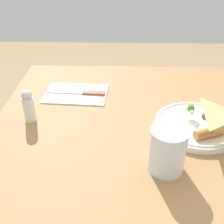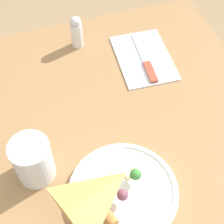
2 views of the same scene
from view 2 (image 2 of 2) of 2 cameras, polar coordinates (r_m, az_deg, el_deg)
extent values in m
cube|color=olive|center=(0.71, -0.95, -13.74)|extent=(1.06, 0.87, 0.03)
cube|color=#4C3823|center=(1.36, 8.68, 2.74)|extent=(0.06, 0.06, 0.74)
cylinder|color=white|center=(0.69, 1.89, -13.21)|extent=(0.21, 0.21, 0.02)
torus|color=white|center=(0.68, 1.91, -12.89)|extent=(0.20, 0.20, 0.01)
pyramid|color=tan|center=(0.67, 2.27, -12.34)|extent=(0.13, 0.15, 0.02)
cylinder|color=#B77A3D|center=(0.65, -2.14, -15.51)|extent=(0.09, 0.05, 0.02)
sphere|color=#388433|center=(0.67, 3.85, -10.06)|extent=(0.02, 0.02, 0.02)
sphere|color=#EFDB93|center=(0.67, 2.44, -10.56)|extent=(0.01, 0.01, 0.01)
sphere|color=#EFDB93|center=(0.67, 3.80, -9.87)|extent=(0.02, 0.02, 0.02)
sphere|color=red|center=(0.67, 4.33, -10.48)|extent=(0.02, 0.02, 0.02)
sphere|color=#7A4256|center=(0.65, 1.77, -13.61)|extent=(0.02, 0.02, 0.02)
cylinder|color=white|center=(0.69, -13.02, -7.84)|extent=(0.08, 0.08, 0.10)
cylinder|color=white|center=(0.69, -12.91, -8.14)|extent=(0.07, 0.07, 0.09)
torus|color=white|center=(0.64, -13.81, -5.75)|extent=(0.08, 0.08, 0.00)
cube|color=silver|center=(0.91, 5.28, 8.97)|extent=(0.20, 0.15, 0.00)
cube|color=#99422D|center=(0.87, 6.40, 6.65)|extent=(0.07, 0.02, 0.01)
cube|color=silver|center=(0.93, 4.67, 10.62)|extent=(0.12, 0.03, 0.00)
ellipsoid|color=silver|center=(0.97, 3.79, 12.63)|extent=(0.02, 0.02, 0.00)
cylinder|color=silver|center=(0.93, -5.86, 12.62)|extent=(0.03, 0.03, 0.07)
sphere|color=silver|center=(0.90, -6.09, 14.69)|extent=(0.03, 0.03, 0.03)
camera|label=1|loc=(0.71, -61.87, 8.09)|focal=45.00mm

